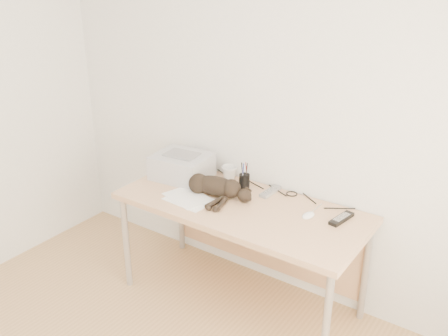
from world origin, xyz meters
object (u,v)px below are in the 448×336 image
Objects in this scene: desk at (248,218)px; mouse at (308,214)px; mug at (229,173)px; pen_cup at (244,181)px; cat at (213,187)px; printer at (182,166)px.

mouse reaches higher than desk.
pen_cup is (0.15, -0.05, -0.00)m from mug.
mouse is at bearing -0.31° from cat.
pen_cup reaches higher than mug.
mouse is (0.64, 0.09, -0.04)m from cat.
printer is at bearing 154.74° from cat.
printer is 0.47m from pen_cup.
desk is 0.45m from mouse.
mug is 0.71m from mouse.
desk is at bearing -34.13° from mug.
pen_cup is 0.55m from mouse.
mug is at bearing 163.15° from pen_cup.
cat is 3.33× the size of pen_cup.
cat is (0.35, -0.11, -0.03)m from printer.
mug is 1.08× the size of mouse.
printer reaches higher than mouse.
printer reaches higher than cat.
desk is at bearing -49.62° from pen_cup.
mug is at bearing 173.50° from mouse.
pen_cup reaches higher than printer.
mouse is at bearing 2.28° from desk.
cat is 0.65m from mouse.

